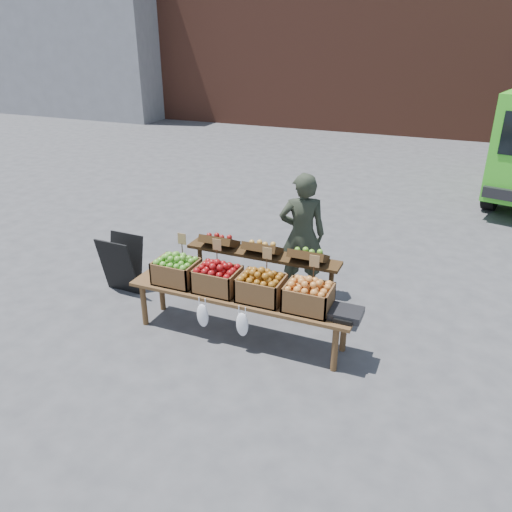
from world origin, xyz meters
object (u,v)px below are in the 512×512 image
at_px(crate_russet_pears, 217,280).
at_px(crate_red_apples, 261,288).
at_px(back_table, 262,273).
at_px(display_bench, 240,316).
at_px(crate_golden_apples, 177,271).
at_px(vendor, 302,235).
at_px(chalkboard_sign, 122,264).
at_px(crate_green_apples, 308,297).
at_px(weighing_scale, 346,313).

distance_m(crate_russet_pears, crate_red_apples, 0.55).
height_order(back_table, crate_red_apples, back_table).
relative_size(display_bench, crate_golden_apples, 5.40).
relative_size(vendor, crate_russet_pears, 3.41).
distance_m(vendor, crate_russet_pears, 1.48).
bearing_deg(crate_red_apples, chalkboard_sign, 169.11).
bearing_deg(crate_green_apples, crate_russet_pears, 180.00).
height_order(vendor, crate_golden_apples, vendor).
xyz_separation_m(chalkboard_sign, crate_red_apples, (2.26, -0.43, 0.30)).
height_order(crate_golden_apples, weighing_scale, crate_golden_apples).
bearing_deg(crate_golden_apples, display_bench, 0.00).
relative_size(crate_red_apples, weighing_scale, 1.47).
relative_size(display_bench, crate_russet_pears, 5.40).
bearing_deg(crate_golden_apples, crate_green_apples, 0.00).
height_order(chalkboard_sign, weighing_scale, chalkboard_sign).
xyz_separation_m(display_bench, weighing_scale, (1.25, 0.00, 0.33)).
bearing_deg(display_bench, vendor, 77.21).
distance_m(display_bench, crate_red_apples, 0.51).
distance_m(chalkboard_sign, display_bench, 2.04).
relative_size(vendor, chalkboard_sign, 2.10).
height_order(back_table, crate_russet_pears, back_table).
relative_size(vendor, display_bench, 0.63).
relative_size(display_bench, crate_red_apples, 5.40).
relative_size(crate_golden_apples, crate_red_apples, 1.00).
xyz_separation_m(chalkboard_sign, crate_green_apples, (2.81, -0.43, 0.30)).
distance_m(chalkboard_sign, crate_green_apples, 2.86).
bearing_deg(crate_green_apples, chalkboard_sign, 171.20).
height_order(crate_russet_pears, crate_green_apples, same).
relative_size(chalkboard_sign, weighing_scale, 2.40).
bearing_deg(crate_green_apples, display_bench, 180.00).
xyz_separation_m(display_bench, crate_green_apples, (0.82, 0.00, 0.42)).
bearing_deg(back_table, crate_golden_apples, -138.70).
bearing_deg(display_bench, chalkboard_sign, 167.64).
relative_size(vendor, weighing_scale, 5.02).
relative_size(crate_russet_pears, crate_red_apples, 1.00).
distance_m(crate_green_apples, weighing_scale, 0.44).
bearing_deg(crate_russet_pears, crate_red_apples, 0.00).
distance_m(vendor, crate_green_apples, 1.46).
xyz_separation_m(crate_golden_apples, crate_red_apples, (1.10, 0.00, 0.00)).
xyz_separation_m(crate_golden_apples, weighing_scale, (2.07, 0.00, -0.10)).
bearing_deg(crate_golden_apples, chalkboard_sign, 159.45).
distance_m(crate_red_apples, weighing_scale, 0.98).
bearing_deg(vendor, crate_red_apples, 66.50).
bearing_deg(weighing_scale, crate_green_apples, 180.00).
bearing_deg(weighing_scale, vendor, 124.80).
distance_m(crate_golden_apples, crate_red_apples, 1.10).
height_order(vendor, chalkboard_sign, vendor).
xyz_separation_m(chalkboard_sign, weighing_scale, (3.24, -0.43, 0.20)).
bearing_deg(chalkboard_sign, back_table, 9.88).
bearing_deg(vendor, crate_green_apples, 88.77).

